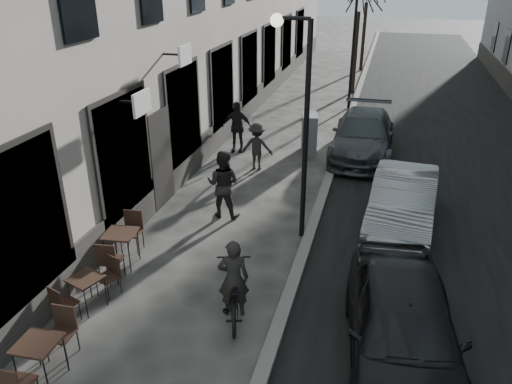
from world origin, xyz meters
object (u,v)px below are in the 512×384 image
at_px(bistro_set_b, 87,289).
at_px(pedestrian_far, 237,127).
at_px(bicycle, 234,292).
at_px(car_near, 404,327).
at_px(bistro_set_a, 40,357).
at_px(bistro_set_c, 121,245).
at_px(streetlamp_near, 299,108).
at_px(pedestrian_near, 223,184).
at_px(streetlamp_far, 350,36).
at_px(car_mid, 402,202).
at_px(utility_cabinet, 309,134).
at_px(pedestrian_mid, 257,146).
at_px(car_far, 363,135).

relative_size(bistro_set_b, pedestrian_far, 0.80).
relative_size(bicycle, car_near, 0.41).
distance_m(bistro_set_a, bistro_set_b, 1.83).
height_order(bistro_set_c, car_near, car_near).
xyz_separation_m(bistro_set_b, bistro_set_c, (-0.11, 1.53, 0.07)).
xyz_separation_m(streetlamp_near, pedestrian_near, (-1.98, 0.52, -2.26)).
xyz_separation_m(bistro_set_a, pedestrian_far, (-0.12, 10.89, 0.42)).
relative_size(bistro_set_b, bistro_set_c, 0.87).
distance_m(streetlamp_far, car_near, 16.16).
height_order(bistro_set_c, pedestrian_far, pedestrian_far).
bearing_deg(car_near, bicycle, 163.88).
xyz_separation_m(pedestrian_near, car_near, (4.45, -4.32, -0.15)).
bearing_deg(car_mid, bicycle, -120.50).
bearing_deg(utility_cabinet, bistro_set_c, -120.56).
relative_size(streetlamp_far, pedestrian_near, 2.84).
xyz_separation_m(pedestrian_far, car_near, (5.54, -9.09, -0.13)).
bearing_deg(bicycle, car_mid, -141.62).
xyz_separation_m(streetlamp_near, pedestrian_mid, (-1.96, 3.88, -2.40)).
distance_m(utility_cabinet, car_mid, 5.69).
relative_size(streetlamp_far, car_near, 1.15).
relative_size(pedestrian_far, car_far, 0.36).
distance_m(streetlamp_far, pedestrian_far, 7.72).
bearing_deg(bistro_set_c, pedestrian_far, 80.98).
xyz_separation_m(streetlamp_near, car_mid, (2.46, 1.02, -2.46)).
distance_m(bicycle, pedestrian_far, 8.92).
distance_m(streetlamp_near, streetlamp_far, 12.00).
bearing_deg(car_mid, bistro_set_a, -124.73).
bearing_deg(streetlamp_far, bistro_set_b, -101.67).
height_order(bistro_set_a, car_mid, car_mid).
height_order(streetlamp_near, car_near, streetlamp_near).
bearing_deg(pedestrian_mid, streetlamp_near, 114.01).
xyz_separation_m(streetlamp_near, car_near, (2.47, -3.79, -2.41)).
xyz_separation_m(bistro_set_c, car_near, (5.84, -1.53, 0.27)).
bearing_deg(pedestrian_far, bistro_set_c, -97.84).
bearing_deg(car_near, car_mid, 84.28).
xyz_separation_m(bistro_set_a, bistro_set_b, (-0.31, 1.80, -0.04)).
bearing_deg(streetlamp_far, car_far, -78.81).
relative_size(streetlamp_far, bistro_set_c, 3.13).
bearing_deg(pedestrian_near, streetlamp_far, -99.11).
bearing_deg(bicycle, pedestrian_far, -90.02).
xyz_separation_m(streetlamp_near, pedestrian_far, (-3.07, 5.30, -2.28)).
bearing_deg(bistro_set_a, bicycle, 42.14).
bearing_deg(car_near, car_far, 91.69).
distance_m(streetlamp_far, pedestrian_mid, 8.70).
bearing_deg(car_near, bistro_set_c, 159.53).
bearing_deg(bistro_set_a, car_near, 16.36).
bearing_deg(streetlamp_near, bistro_set_c, -146.14).
relative_size(streetlamp_far, utility_cabinet, 3.74).
xyz_separation_m(bicycle, pedestrian_far, (-2.54, 8.54, 0.40)).
bearing_deg(car_mid, pedestrian_far, 146.87).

